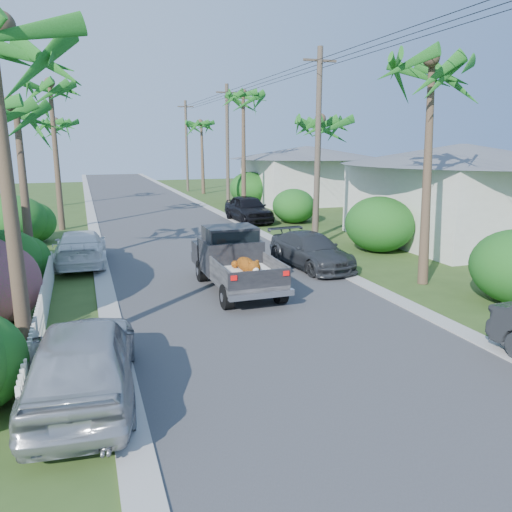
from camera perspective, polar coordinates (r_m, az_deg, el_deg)
name	(u,v)px	position (r m, az deg, el deg)	size (l,w,h in m)	color
ground	(346,385)	(10.64, 10.22, -14.34)	(120.00, 120.00, 0.00)	#334C1C
road	(160,217)	(33.88, -10.93, 4.36)	(8.00, 100.00, 0.02)	#38383A
curb_left	(92,220)	(33.54, -18.22, 3.91)	(0.60, 100.00, 0.06)	#A5A39E
curb_right	(222,214)	(34.75, -3.88, 4.80)	(0.60, 100.00, 0.06)	#A5A39E
pickup_truck	(233,258)	(16.93, -2.67, -0.25)	(1.98, 5.12, 2.06)	black
parked_car_rm	(311,251)	(19.84, 6.27, 0.60)	(1.86, 4.57, 1.33)	#313336
parked_car_rf	(248,209)	(31.30, -0.88, 5.41)	(1.93, 4.80, 1.64)	black
parked_car_ln	(83,360)	(10.18, -19.14, -11.12)	(1.92, 4.78, 1.63)	#ADAFB5
parked_car_lf	(81,248)	(21.27, -19.40, 0.87)	(1.96, 4.83, 1.40)	white
palm_l_b	(15,105)	(20.34, -25.81, 15.29)	(4.40, 4.40, 7.40)	brown
palm_l_c	(50,84)	(30.38, -22.51, 17.68)	(4.40, 4.40, 9.20)	brown
palm_l_d	(53,122)	(42.26, -22.22, 14.04)	(4.40, 4.40, 7.70)	brown
palm_r_a	(436,60)	(18.21, 19.86, 20.28)	(4.40, 4.40, 8.70)	brown
palm_r_b	(319,120)	(25.87, 7.18, 15.17)	(4.40, 4.40, 7.20)	brown
palm_r_c	(243,94)	(36.07, -1.47, 17.98)	(4.40, 4.40, 9.40)	brown
palm_r_d	(202,123)	(49.54, -6.24, 14.89)	(4.40, 4.40, 8.00)	brown
shrub_l_c	(5,259)	(18.77, -26.76, -0.36)	(2.40, 2.64, 2.00)	#204E16
shrub_l_d	(13,221)	(26.64, -26.00, 3.66)	(3.20, 3.52, 2.40)	#204E16
shrub_r_b	(379,224)	(23.23, 13.90, 3.55)	(3.00, 3.30, 2.50)	#204E16
shrub_r_c	(294,206)	(30.99, 4.32, 5.73)	(2.60, 2.86, 2.10)	#204E16
shrub_r_d	(250,188)	(40.43, -0.71, 7.76)	(3.20, 3.52, 2.60)	#204E16
picket_fence	(43,310)	(14.41, -23.20, -5.73)	(0.10, 11.00, 1.00)	white
house_right_near	(459,197)	(27.04, 22.19, 6.31)	(8.00, 9.00, 4.80)	silver
house_right_far	(307,177)	(42.22, 5.82, 9.02)	(9.00, 8.00, 4.60)	silver
utility_pole_b	(318,148)	(23.61, 7.06, 12.14)	(1.60, 0.26, 9.00)	brown
utility_pole_c	(227,146)	(37.66, -3.28, 12.40)	(1.60, 0.26, 9.00)	brown
utility_pole_d	(187,146)	(52.24, -7.93, 12.39)	(1.60, 0.26, 9.00)	brown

